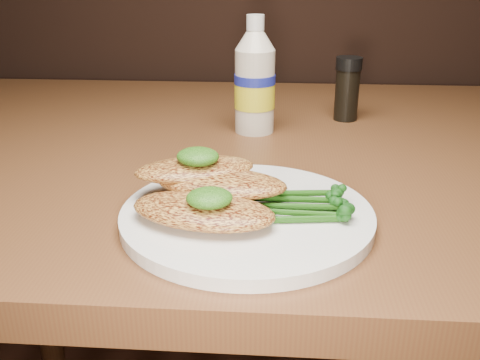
# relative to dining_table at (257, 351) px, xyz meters

# --- Properties ---
(dining_table) EXTENTS (1.20, 0.80, 0.75)m
(dining_table) POSITION_rel_dining_table_xyz_m (0.00, 0.00, 0.00)
(dining_table) COLOR #542F19
(dining_table) RESTS_ON floor
(plate) EXTENTS (0.25, 0.25, 0.01)m
(plate) POSITION_rel_dining_table_xyz_m (-0.00, -0.25, 0.38)
(plate) COLOR white
(plate) RESTS_ON dining_table
(chicken_front) EXTENTS (0.15, 0.10, 0.02)m
(chicken_front) POSITION_rel_dining_table_xyz_m (-0.04, -0.28, 0.40)
(chicken_front) COLOR gold
(chicken_front) RESTS_ON plate
(chicken_mid) EXTENTS (0.15, 0.09, 0.02)m
(chicken_mid) POSITION_rel_dining_table_xyz_m (-0.03, -0.23, 0.41)
(chicken_mid) COLOR gold
(chicken_mid) RESTS_ON plate
(chicken_back) EXTENTS (0.14, 0.10, 0.02)m
(chicken_back) POSITION_rel_dining_table_xyz_m (-0.06, -0.21, 0.41)
(chicken_back) COLOR gold
(chicken_back) RESTS_ON plate
(pesto_front) EXTENTS (0.05, 0.04, 0.02)m
(pesto_front) POSITION_rel_dining_table_xyz_m (-0.04, -0.28, 0.42)
(pesto_front) COLOR #0F3708
(pesto_front) RESTS_ON chicken_front
(pesto_back) EXTENTS (0.05, 0.05, 0.02)m
(pesto_back) POSITION_rel_dining_table_xyz_m (-0.06, -0.21, 0.43)
(pesto_back) COLOR #0F3708
(pesto_back) RESTS_ON chicken_back
(broccolini_bundle) EXTENTS (0.14, 0.12, 0.02)m
(broccolini_bundle) POSITION_rel_dining_table_xyz_m (0.05, -0.25, 0.40)
(broccolini_bundle) COLOR #1B4A10
(broccolini_bundle) RESTS_ON plate
(mayo_bottle) EXTENTS (0.06, 0.06, 0.17)m
(mayo_bottle) POSITION_rel_dining_table_xyz_m (-0.01, 0.05, 0.46)
(mayo_bottle) COLOR beige
(mayo_bottle) RESTS_ON dining_table
(pepper_grinder) EXTENTS (0.05, 0.05, 0.10)m
(pepper_grinder) POSITION_rel_dining_table_xyz_m (0.13, 0.13, 0.43)
(pepper_grinder) COLOR black
(pepper_grinder) RESTS_ON dining_table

